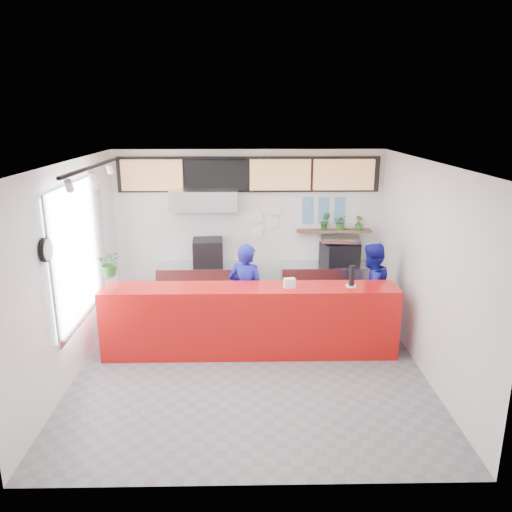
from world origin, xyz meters
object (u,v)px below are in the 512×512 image
(staff_right, at_px, (370,291))
(service_counter, at_px, (250,321))
(espresso_machine, at_px, (340,254))
(staff_center, at_px, (246,293))
(panini_oven, at_px, (208,252))
(pepper_mill, at_px, (352,276))

(staff_right, bearing_deg, service_counter, -17.42)
(espresso_machine, height_order, staff_right, staff_right)
(espresso_machine, distance_m, staff_center, 2.21)
(staff_center, height_order, staff_right, staff_center)
(panini_oven, xyz_separation_m, pepper_mill, (2.30, -1.81, 0.13))
(panini_oven, distance_m, pepper_mill, 2.93)
(staff_center, bearing_deg, panini_oven, -38.58)
(staff_center, bearing_deg, service_counter, 119.30)
(pepper_mill, bearing_deg, service_counter, 179.80)
(pepper_mill, bearing_deg, staff_center, 163.08)
(staff_right, bearing_deg, staff_center, -30.84)
(espresso_machine, bearing_deg, staff_right, -91.59)
(service_counter, relative_size, staff_right, 2.78)
(panini_oven, height_order, espresso_machine, panini_oven)
(panini_oven, bearing_deg, espresso_machine, -3.50)
(service_counter, relative_size, espresso_machine, 7.01)
(service_counter, distance_m, staff_center, 0.56)
(staff_center, relative_size, pepper_mill, 5.23)
(panini_oven, relative_size, staff_right, 0.34)
(service_counter, xyz_separation_m, panini_oven, (-0.76, 1.80, 0.59))
(espresso_machine, relative_size, staff_center, 0.39)
(panini_oven, relative_size, staff_center, 0.33)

